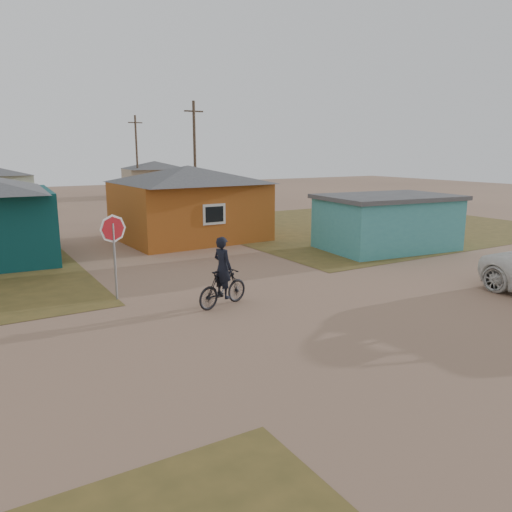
# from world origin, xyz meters

# --- Properties ---
(ground) EXTENTS (120.00, 120.00, 0.00)m
(ground) POSITION_xyz_m (0.00, 0.00, 0.00)
(ground) COLOR #926C54
(grass_ne) EXTENTS (20.00, 18.00, 0.00)m
(grass_ne) POSITION_xyz_m (14.00, 13.00, 0.01)
(grass_ne) COLOR brown
(grass_ne) RESTS_ON ground
(house_yellow) EXTENTS (7.72, 6.76, 3.90)m
(house_yellow) POSITION_xyz_m (2.50, 14.00, 2.00)
(house_yellow) COLOR #A04F18
(house_yellow) RESTS_ON ground
(shed_turquoise) EXTENTS (6.71, 4.93, 2.60)m
(shed_turquoise) POSITION_xyz_m (9.50, 6.50, 1.31)
(shed_turquoise) COLOR teal
(shed_turquoise) RESTS_ON ground
(house_beige_east) EXTENTS (6.95, 6.05, 3.60)m
(house_beige_east) POSITION_xyz_m (10.00, 40.00, 1.86)
(house_beige_east) COLOR gray
(house_beige_east) RESTS_ON ground
(utility_pole_near) EXTENTS (1.40, 0.20, 8.00)m
(utility_pole_near) POSITION_xyz_m (6.50, 22.00, 4.14)
(utility_pole_near) COLOR #4D3B2E
(utility_pole_near) RESTS_ON ground
(utility_pole_far) EXTENTS (1.40, 0.20, 8.00)m
(utility_pole_far) POSITION_xyz_m (7.50, 38.00, 4.14)
(utility_pole_far) COLOR #4D3B2E
(utility_pole_far) RESTS_ON ground
(stop_sign) EXTENTS (0.89, 0.16, 2.74)m
(stop_sign) POSITION_xyz_m (-4.04, 4.79, 1.99)
(stop_sign) COLOR gray
(stop_sign) RESTS_ON ground
(cyclist) EXTENTS (1.98, 1.04, 2.15)m
(cyclist) POSITION_xyz_m (-1.44, 2.45, 0.78)
(cyclist) COLOR black
(cyclist) RESTS_ON ground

